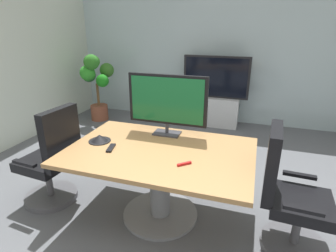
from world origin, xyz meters
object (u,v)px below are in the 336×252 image
office_chair_right (289,201)px  potted_plant (96,81)px  wall_display_unit (215,103)px  conference_phone (100,138)px  conference_table (160,169)px  remote_control (111,148)px  tv_monitor (167,101)px  office_chair_left (53,164)px

office_chair_right → potted_plant: 4.17m
office_chair_right → potted_plant: potted_plant is taller
wall_display_unit → conference_phone: bearing=-104.2°
conference_table → remote_control: 0.51m
tv_monitor → wall_display_unit: (0.13, 2.43, -0.66)m
conference_table → conference_phone: bearing=-179.9°
remote_control → office_chair_right: bearing=-10.3°
potted_plant → tv_monitor: bearing=-43.3°
tv_monitor → conference_table: bearing=-81.6°
wall_display_unit → tv_monitor: bearing=-93.1°
office_chair_left → conference_phone: (0.52, 0.13, 0.31)m
office_chair_left → conference_phone: 0.62m
office_chair_right → office_chair_left: bearing=95.3°
tv_monitor → remote_control: 0.74m
office_chair_left → tv_monitor: 1.38m
tv_monitor → wall_display_unit: bearing=86.9°
office_chair_right → wall_display_unit: bearing=23.9°
potted_plant → conference_phone: 2.87m
remote_control → potted_plant: bearing=111.5°
office_chair_left → potted_plant: bearing=-152.9°
conference_table → tv_monitor: 0.69m
potted_plant → wall_display_unit: bearing=10.7°
wall_display_unit → remote_control: (-0.52, -2.96, 0.31)m
office_chair_right → conference_table: bearing=91.1°
office_chair_right → tv_monitor: bearing=73.2°
office_chair_left → remote_control: (0.72, 0.01, 0.29)m
wall_display_unit → potted_plant: potted_plant is taller
wall_display_unit → conference_phone: wall_display_unit is taller
office_chair_left → conference_phone: office_chair_left is taller
conference_phone → office_chair_left: bearing=-166.2°
office_chair_left → wall_display_unit: 3.21m
tv_monitor → remote_control: size_ratio=4.94×
potted_plant → remote_control: (1.74, -2.53, -0.05)m
conference_table → tv_monitor: bearing=98.4°
conference_table → remote_control: size_ratio=10.19×
office_chair_right → potted_plant: (-3.35, 2.45, 0.35)m
conference_table → conference_phone: 0.68m
office_chair_right → conference_phone: office_chair_right is taller
conference_table → conference_phone: (-0.64, -0.00, 0.23)m
office_chair_left → conference_phone: size_ratio=4.95×
office_chair_right → conference_phone: 1.83m
conference_phone → remote_control: (0.20, -0.12, -0.02)m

